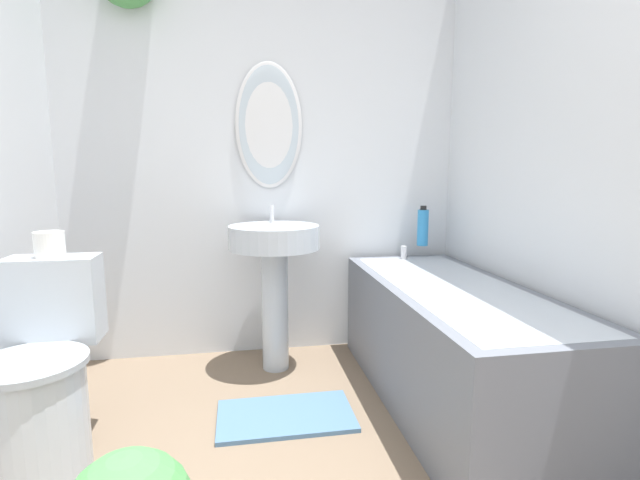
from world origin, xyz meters
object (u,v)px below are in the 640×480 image
Objects in this scene: toilet at (40,385)px; toilet_paper_roll at (49,244)px; bathtub at (452,343)px; pedestal_sink at (274,261)px; shampoo_bottle at (423,227)px.

toilet_paper_roll is (0.00, 0.19, 0.49)m from toilet.
toilet is 0.49× the size of bathtub.
toilet is at bearing -141.86° from pedestal_sink.
bathtub is 0.83m from shampoo_bottle.
shampoo_bottle is 2.17× the size of toilet_paper_roll.
toilet is at bearing -154.76° from shampoo_bottle.
pedestal_sink is at bearing 29.94° from toilet_paper_roll.
bathtub is at bearing 6.04° from toilet.
shampoo_bottle is at bearing 20.10° from toilet_paper_roll.
pedestal_sink reaches higher than toilet_paper_roll.
pedestal_sink is at bearing -171.31° from shampoo_bottle.
shampoo_bottle is at bearing 25.24° from toilet.
toilet is 3.18× the size of shampoo_bottle.
toilet_paper_roll is (-0.92, -0.53, 0.20)m from pedestal_sink.
pedestal_sink reaches higher than shampoo_bottle.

